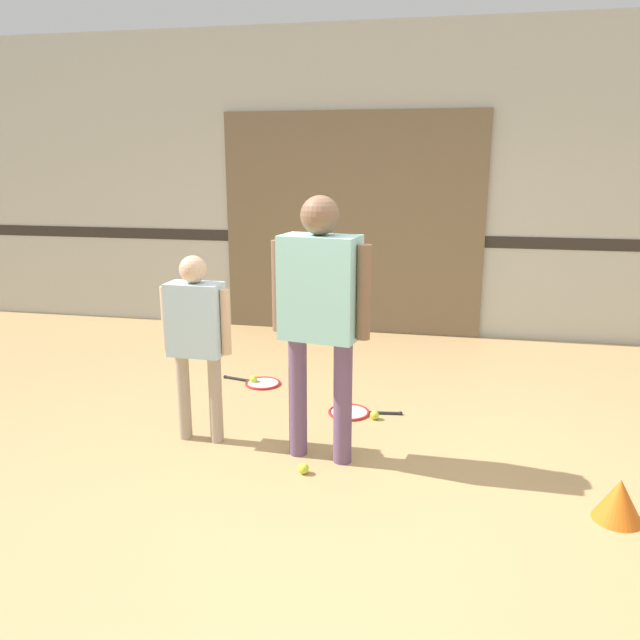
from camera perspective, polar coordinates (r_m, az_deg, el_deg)
ground_plane at (r=3.97m, az=2.88°, el=-13.33°), size 16.00×16.00×0.00m
wall_back at (r=6.74m, az=7.33°, el=12.16°), size 16.00×0.07×3.20m
wall_panel at (r=6.76m, az=2.92°, el=8.68°), size 2.78×0.05×2.35m
person_instructor at (r=3.75m, az=0.00°, el=1.68°), size 0.62×0.33×1.65m
person_student_left at (r=4.14m, az=-11.26°, el=-0.81°), size 0.48×0.21×1.26m
racket_spare_on_floor at (r=5.35m, az=-5.44°, el=-5.73°), size 0.57×0.36×0.03m
racket_second_spare at (r=4.74m, az=2.91°, el=-8.41°), size 0.58×0.35×0.03m
tennis_ball_near_instructor at (r=3.89m, az=-1.52°, el=-13.42°), size 0.07×0.07×0.07m
tennis_ball_by_spare_racket at (r=5.37m, az=-6.11°, el=-5.41°), size 0.07×0.07×0.07m
tennis_ball_stray_left at (r=4.64m, az=5.00°, el=-8.66°), size 0.07×0.07×0.07m
training_cone at (r=3.75m, az=25.66°, el=-14.60°), size 0.25×0.25×0.23m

